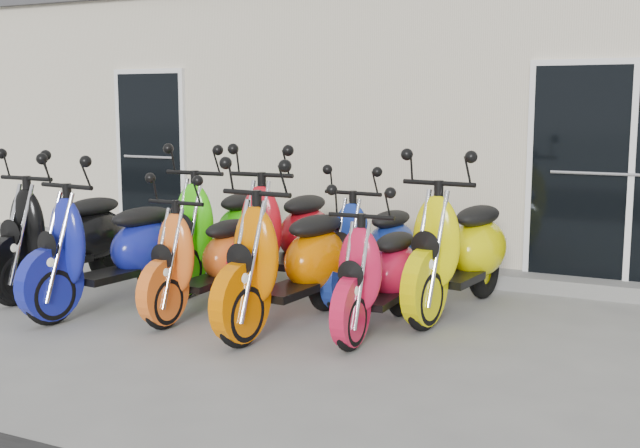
{
  "coord_description": "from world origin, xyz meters",
  "views": [
    {
      "loc": [
        3.32,
        -6.12,
        1.89
      ],
      "look_at": [
        0.0,
        0.6,
        0.75
      ],
      "focal_mm": 45.0,
      "sensor_mm": 36.0,
      "label": 1
    }
  ],
  "objects_px": {
    "scooter_back_blue": "(373,231)",
    "scooter_back_yellow": "(459,230)",
    "scooter_back_green": "(221,214)",
    "scooter_front_orange_a": "(205,242)",
    "scooter_front_red": "(379,257)",
    "scooter_front_black": "(63,219)",
    "scooter_front_blue": "(109,231)",
    "scooter_front_orange_b": "(289,242)",
    "scooter_back_red": "(285,218)"
  },
  "relations": [
    {
      "from": "scooter_back_blue",
      "to": "scooter_back_yellow",
      "type": "xyz_separation_m",
      "value": [
        0.88,
        -0.12,
        0.09
      ]
    },
    {
      "from": "scooter_back_blue",
      "to": "scooter_back_yellow",
      "type": "relative_size",
      "value": 0.88
    },
    {
      "from": "scooter_back_green",
      "to": "scooter_back_yellow",
      "type": "distance_m",
      "value": 2.54
    },
    {
      "from": "scooter_front_orange_a",
      "to": "scooter_front_red",
      "type": "xyz_separation_m",
      "value": [
        1.63,
        0.13,
        -0.02
      ]
    },
    {
      "from": "scooter_front_black",
      "to": "scooter_front_red",
      "type": "xyz_separation_m",
      "value": [
        3.39,
        0.04,
        -0.1
      ]
    },
    {
      "from": "scooter_back_green",
      "to": "scooter_back_blue",
      "type": "bearing_deg",
      "value": 3.07
    },
    {
      "from": "scooter_back_green",
      "to": "scooter_front_blue",
      "type": "bearing_deg",
      "value": -107.31
    },
    {
      "from": "scooter_front_orange_a",
      "to": "scooter_back_green",
      "type": "height_order",
      "value": "scooter_back_green"
    },
    {
      "from": "scooter_front_black",
      "to": "scooter_front_orange_b",
      "type": "xyz_separation_m",
      "value": [
        2.66,
        -0.16,
        0.0
      ]
    },
    {
      "from": "scooter_front_red",
      "to": "scooter_back_blue",
      "type": "bearing_deg",
      "value": 114.55
    },
    {
      "from": "scooter_front_blue",
      "to": "scooter_back_yellow",
      "type": "relative_size",
      "value": 0.97
    },
    {
      "from": "scooter_back_green",
      "to": "scooter_back_blue",
      "type": "height_order",
      "value": "scooter_back_green"
    },
    {
      "from": "scooter_back_red",
      "to": "scooter_back_yellow",
      "type": "xyz_separation_m",
      "value": [
        1.77,
        0.0,
        -0.0
      ]
    },
    {
      "from": "scooter_front_blue",
      "to": "scooter_front_orange_b",
      "type": "height_order",
      "value": "scooter_front_orange_b"
    },
    {
      "from": "scooter_front_black",
      "to": "scooter_back_yellow",
      "type": "distance_m",
      "value": 3.91
    },
    {
      "from": "scooter_front_black",
      "to": "scooter_back_red",
      "type": "xyz_separation_m",
      "value": [
        2.02,
        0.92,
        0.03
      ]
    },
    {
      "from": "scooter_front_orange_a",
      "to": "scooter_front_red",
      "type": "relative_size",
      "value": 1.03
    },
    {
      "from": "scooter_front_blue",
      "to": "scooter_back_red",
      "type": "bearing_deg",
      "value": 54.85
    },
    {
      "from": "scooter_front_orange_b",
      "to": "scooter_back_green",
      "type": "bearing_deg",
      "value": 146.75
    },
    {
      "from": "scooter_front_orange_a",
      "to": "scooter_front_orange_b",
      "type": "height_order",
      "value": "scooter_front_orange_b"
    },
    {
      "from": "scooter_front_orange_b",
      "to": "scooter_back_blue",
      "type": "bearing_deg",
      "value": 82.85
    },
    {
      "from": "scooter_front_orange_b",
      "to": "scooter_front_blue",
      "type": "bearing_deg",
      "value": -169.13
    },
    {
      "from": "scooter_front_red",
      "to": "scooter_back_blue",
      "type": "relative_size",
      "value": 0.95
    },
    {
      "from": "scooter_back_blue",
      "to": "scooter_back_yellow",
      "type": "bearing_deg",
      "value": -3.09
    },
    {
      "from": "scooter_front_orange_b",
      "to": "scooter_back_yellow",
      "type": "bearing_deg",
      "value": 48.63
    },
    {
      "from": "scooter_front_blue",
      "to": "scooter_front_orange_a",
      "type": "bearing_deg",
      "value": 22.93
    },
    {
      "from": "scooter_front_black",
      "to": "scooter_back_green",
      "type": "xyz_separation_m",
      "value": [
        1.26,
        0.94,
        0.02
      ]
    },
    {
      "from": "scooter_front_blue",
      "to": "scooter_back_yellow",
      "type": "distance_m",
      "value": 3.18
    },
    {
      "from": "scooter_front_orange_a",
      "to": "scooter_front_orange_b",
      "type": "bearing_deg",
      "value": -2.86
    },
    {
      "from": "scooter_front_red",
      "to": "scooter_back_red",
      "type": "relative_size",
      "value": 0.84
    },
    {
      "from": "scooter_back_yellow",
      "to": "scooter_front_orange_a",
      "type": "bearing_deg",
      "value": -146.93
    },
    {
      "from": "scooter_front_blue",
      "to": "scooter_back_blue",
      "type": "xyz_separation_m",
      "value": [
        2.04,
        1.39,
        -0.06
      ]
    },
    {
      "from": "scooter_front_black",
      "to": "scooter_back_yellow",
      "type": "xyz_separation_m",
      "value": [
        3.8,
        0.93,
        0.02
      ]
    },
    {
      "from": "scooter_front_red",
      "to": "scooter_back_blue",
      "type": "distance_m",
      "value": 1.11
    },
    {
      "from": "scooter_back_yellow",
      "to": "scooter_back_red",
      "type": "bearing_deg",
      "value": -173.42
    },
    {
      "from": "scooter_front_blue",
      "to": "scooter_back_green",
      "type": "relative_size",
      "value": 0.97
    },
    {
      "from": "scooter_back_green",
      "to": "scooter_front_black",
      "type": "bearing_deg",
      "value": -144.21
    },
    {
      "from": "scooter_front_orange_a",
      "to": "scooter_back_green",
      "type": "distance_m",
      "value": 1.15
    },
    {
      "from": "scooter_back_red",
      "to": "scooter_front_blue",
      "type": "bearing_deg",
      "value": -133.14
    },
    {
      "from": "scooter_front_black",
      "to": "scooter_back_red",
      "type": "bearing_deg",
      "value": 24.55
    },
    {
      "from": "scooter_front_black",
      "to": "scooter_back_yellow",
      "type": "height_order",
      "value": "scooter_back_yellow"
    },
    {
      "from": "scooter_back_yellow",
      "to": "scooter_front_blue",
      "type": "bearing_deg",
      "value": -149.94
    },
    {
      "from": "scooter_front_orange_b",
      "to": "scooter_back_blue",
      "type": "relative_size",
      "value": 1.1
    },
    {
      "from": "scooter_front_black",
      "to": "scooter_front_blue",
      "type": "height_order",
      "value": "scooter_front_black"
    },
    {
      "from": "scooter_front_red",
      "to": "scooter_back_green",
      "type": "xyz_separation_m",
      "value": [
        -2.13,
        0.89,
        0.12
      ]
    },
    {
      "from": "scooter_front_black",
      "to": "scooter_front_blue",
      "type": "distance_m",
      "value": 0.95
    },
    {
      "from": "scooter_back_blue",
      "to": "scooter_front_red",
      "type": "bearing_deg",
      "value": -60.16
    },
    {
      "from": "scooter_front_orange_b",
      "to": "scooter_back_red",
      "type": "distance_m",
      "value": 1.26
    },
    {
      "from": "scooter_back_green",
      "to": "scooter_back_yellow",
      "type": "bearing_deg",
      "value": -0.98
    },
    {
      "from": "scooter_front_black",
      "to": "scooter_front_orange_a",
      "type": "relative_size",
      "value": 1.12
    }
  ]
}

